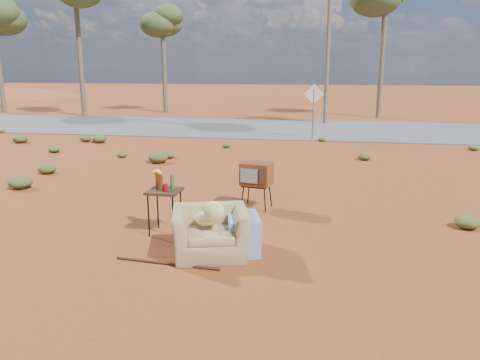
# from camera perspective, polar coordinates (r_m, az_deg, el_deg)

# --- Properties ---
(ground) EXTENTS (140.00, 140.00, 0.00)m
(ground) POSITION_cam_1_polar(r_m,az_deg,el_deg) (7.57, -4.98, -8.43)
(ground) COLOR brown
(ground) RESTS_ON ground
(highway) EXTENTS (140.00, 7.00, 0.04)m
(highway) POSITION_cam_1_polar(r_m,az_deg,el_deg) (22.03, 5.06, 6.26)
(highway) COLOR #565659
(highway) RESTS_ON ground
(armchair) EXTENTS (1.44, 1.17, 0.98)m
(armchair) POSITION_cam_1_polar(r_m,az_deg,el_deg) (7.23, -2.87, -5.59)
(armchair) COLOR #90794F
(armchair) RESTS_ON ground
(tv_unit) EXTENTS (0.67, 0.58, 0.95)m
(tv_unit) POSITION_cam_1_polar(r_m,az_deg,el_deg) (9.50, 2.03, 0.68)
(tv_unit) COLOR black
(tv_unit) RESTS_ON ground
(side_table) EXTENTS (0.55, 0.55, 1.09)m
(side_table) POSITION_cam_1_polar(r_m,az_deg,el_deg) (8.16, -9.39, -0.95)
(side_table) COLOR #3D2716
(side_table) RESTS_ON ground
(rusty_bar) EXTENTS (1.63, 0.19, 0.04)m
(rusty_bar) POSITION_cam_1_polar(r_m,az_deg,el_deg) (7.07, -8.88, -10.01)
(rusty_bar) COLOR #451F12
(rusty_bar) RESTS_ON ground
(road_sign) EXTENTS (0.78, 0.06, 2.19)m
(road_sign) POSITION_cam_1_polar(r_m,az_deg,el_deg) (18.82, 8.96, 9.42)
(road_sign) COLOR brown
(road_sign) RESTS_ON ground
(eucalyptus_near_left) EXTENTS (3.20, 3.20, 6.60)m
(eucalyptus_near_left) POSITION_cam_1_polar(r_m,az_deg,el_deg) (30.52, -9.43, 18.39)
(eucalyptus_near_left) COLOR brown
(eucalyptus_near_left) RESTS_ON ground
(utility_pole_center) EXTENTS (1.40, 0.20, 8.00)m
(utility_pole_center) POSITION_cam_1_polar(r_m,az_deg,el_deg) (24.31, 10.71, 16.52)
(utility_pole_center) COLOR brown
(utility_pole_center) RESTS_ON ground
(scrub_patch) EXTENTS (17.49, 8.07, 0.33)m
(scrub_patch) POSITION_cam_1_polar(r_m,az_deg,el_deg) (11.81, -3.42, 0.42)
(scrub_patch) COLOR #495424
(scrub_patch) RESTS_ON ground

